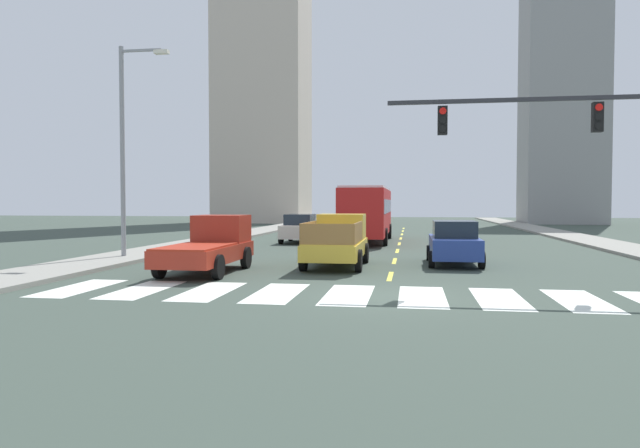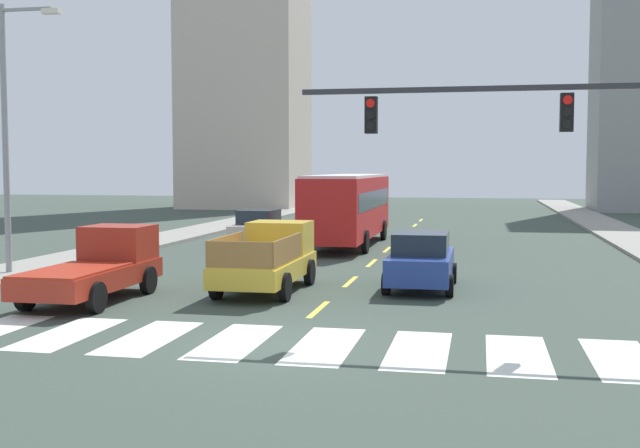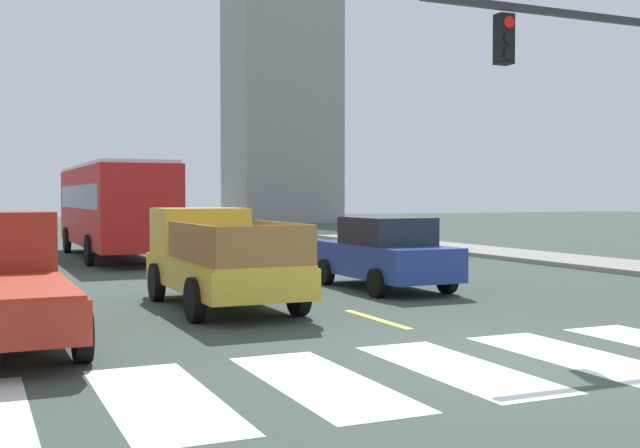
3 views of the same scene
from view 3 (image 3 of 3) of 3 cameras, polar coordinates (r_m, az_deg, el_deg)
The scene contains 18 objects.
ground_plane at distance 11.03m, azimuth 14.07°, elevation -9.63°, with size 160.00×160.00×0.00m, color #39463D.
sidewalk_right at distance 32.24m, azimuth 10.57°, elevation -1.82°, with size 2.93×110.00×0.15m, color gray.
crosswalk_stripe_2 at distance 8.98m, azimuth -11.50°, elevation -12.28°, with size 1.20×3.48×0.01m, color silver.
crosswalk_stripe_3 at distance 9.56m, azimuth 0.05°, elevation -11.35°, with size 1.20×3.48×0.01m, color silver.
crosswalk_stripe_4 at distance 10.47m, azimuth 9.85°, elevation -10.20°, with size 1.20×3.48×0.01m, color silver.
crosswalk_stripe_5 at distance 11.63m, azimuth 17.84°, elevation -9.04°, with size 1.20×3.48×0.01m, color silver.
lane_dash_0 at distance 14.34m, azimuth 4.10°, elevation -6.86°, with size 0.16×2.40×0.01m, color yellow.
lane_dash_1 at distance 18.86m, azimuth -3.09°, elevation -4.72°, with size 0.16×2.40×0.01m, color yellow.
lane_dash_2 at distance 23.57m, azimuth -7.43°, elevation -3.38°, with size 0.16×2.40×0.01m, color yellow.
lane_dash_3 at distance 28.38m, azimuth -10.30°, elevation -2.48°, with size 0.16×2.40×0.01m, color yellow.
lane_dash_4 at distance 33.25m, azimuth -12.34°, elevation -1.84°, with size 0.16×2.40×0.01m, color yellow.
lane_dash_5 at distance 38.15m, azimuth -13.85°, elevation -1.36°, with size 0.16×2.40×0.01m, color yellow.
lane_dash_6 at distance 43.08m, azimuth -15.02°, elevation -0.99°, with size 0.16×2.40×0.01m, color yellow.
lane_dash_7 at distance 48.02m, azimuth -15.95°, elevation -0.70°, with size 0.16×2.40×0.01m, color yellow.
pickup_stakebed at distance 16.15m, azimuth -7.51°, elevation -2.54°, with size 2.18×5.20×1.96m.
city_bus at distance 29.15m, azimuth -14.70°, elevation 1.44°, with size 2.72×10.80×3.32m.
sedan_near_left at distance 18.82m, azimuth 4.67°, elevation -2.11°, with size 2.02×4.40×1.72m.
block_mid_left at distance 68.13m, azimuth -2.82°, elevation 12.15°, with size 8.55×7.05×28.40m, color gray.
Camera 3 is at (-6.67, -8.50, 2.22)m, focal length 44.27 mm.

